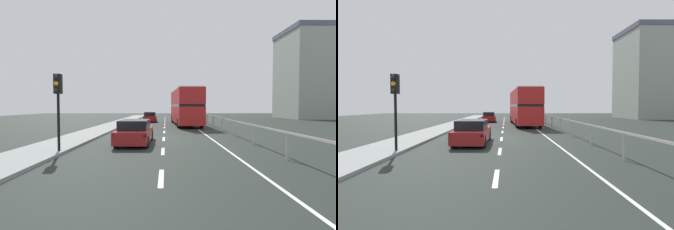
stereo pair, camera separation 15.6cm
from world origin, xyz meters
The scene contains 9 objects.
ground_plane centered at (0.00, 0.00, -0.05)m, with size 74.71×120.00×0.10m, color #242B26.
near_sidewalk_kerb centered at (-5.82, 0.00, 0.07)m, with size 2.63×80.00×0.14m, color gray.
lane_paint_markings centered at (2.00, 8.98, 0.00)m, with size 3.35×46.00×0.01m.
bridge_side_railing centered at (5.07, 9.00, 0.95)m, with size 0.10×42.00×1.17m.
distant_building_block centered at (29.68, 27.82, 7.99)m, with size 16.47×9.90×15.96m.
double_decker_bus_red centered at (2.39, 12.22, 2.21)m, with size 3.04×11.35×4.11m.
hatchback_car_near centered at (-1.66, -1.80, 0.68)m, with size 1.91×4.45×1.40m.
traffic_signal_pole centered at (-4.79, -4.88, 2.79)m, with size 0.30×0.42×3.52m.
sedan_car_ahead centered at (-2.05, 17.97, 0.67)m, with size 1.75×4.06×1.38m.
Camera 1 is at (0.15, -16.00, 2.19)m, focal length 25.91 mm.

